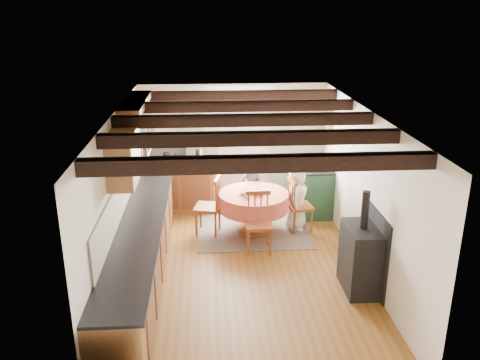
{
  "coord_description": "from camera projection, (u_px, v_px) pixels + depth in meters",
  "views": [
    {
      "loc": [
        -0.53,
        -6.74,
        3.82
      ],
      "look_at": [
        0.0,
        0.8,
        1.15
      ],
      "focal_mm": 37.32,
      "sensor_mm": 36.0,
      "label": 1
    }
  ],
  "objects": [
    {
      "name": "child_right",
      "position": [
        297.0,
        197.0,
        8.82
      ],
      "size": [
        0.54,
        0.66,
        1.18
      ],
      "primitive_type": "imported",
      "rotation": [
        0.0,
        0.0,
        1.25
      ],
      "color": "white",
      "rests_on": "floor"
    },
    {
      "name": "window_pane",
      "position": [
        238.0,
        125.0,
        9.7
      ],
      "size": [
        1.2,
        0.01,
        1.4
      ],
      "primitive_type": "cube",
      "color": "white",
      "rests_on": "wall_back"
    },
    {
      "name": "cup",
      "position": [
        247.0,
        195.0,
        8.4
      ],
      "size": [
        0.13,
        0.13,
        0.09
      ],
      "primitive_type": "imported",
      "rotation": [
        0.0,
        0.0,
        0.51
      ],
      "color": "silver",
      "rests_on": "dining_table"
    },
    {
      "name": "beam_c",
      "position": [
        244.0,
        120.0,
        6.88
      ],
      "size": [
        3.6,
        0.16,
        0.16
      ],
      "primitive_type": "cube",
      "color": "black",
      "rests_on": "ceiling"
    },
    {
      "name": "base_cabinet_back",
      "position": [
        181.0,
        187.0,
        9.74
      ],
      "size": [
        1.3,
        0.6,
        0.88
      ],
      "primitive_type": "cube",
      "color": "olive",
      "rests_on": "floor"
    },
    {
      "name": "worktop_left",
      "position": [
        143.0,
        217.0,
        7.25
      ],
      "size": [
        0.64,
        5.3,
        0.04
      ],
      "primitive_type": "cube",
      "color": "black",
      "rests_on": "base_cabinet_left"
    },
    {
      "name": "splash_left",
      "position": [
        123.0,
        191.0,
        7.41
      ],
      "size": [
        0.02,
        4.5,
        0.55
      ],
      "primitive_type": "cube",
      "color": "beige",
      "rests_on": "wall_left"
    },
    {
      "name": "wall_back",
      "position": [
        233.0,
        145.0,
        9.84
      ],
      "size": [
        3.6,
        0.0,
        2.4
      ],
      "primitive_type": "cube",
      "color": "silver",
      "rests_on": "ground"
    },
    {
      "name": "chair_near",
      "position": [
        259.0,
        223.0,
        8.01
      ],
      "size": [
        0.43,
        0.45,
        1.0
      ],
      "primitive_type": null,
      "rotation": [
        0.0,
        0.0,
        0.0
      ],
      "color": "brown",
      "rests_on": "floor"
    },
    {
      "name": "worktop_back",
      "position": [
        180.0,
        165.0,
        9.57
      ],
      "size": [
        1.3,
        0.64,
        0.04
      ],
      "primitive_type": "cube",
      "color": "black",
      "rests_on": "base_cabinet_back"
    },
    {
      "name": "aga_range",
      "position": [
        311.0,
        188.0,
        9.59
      ],
      "size": [
        0.67,
        1.04,
        0.96
      ],
      "primitive_type": null,
      "color": "#1D412A",
      "rests_on": "floor"
    },
    {
      "name": "cast_iron_stove",
      "position": [
        362.0,
        242.0,
        6.85
      ],
      "size": [
        0.44,
        0.74,
        1.48
      ],
      "primitive_type": null,
      "color": "black",
      "rests_on": "floor"
    },
    {
      "name": "wall_plate",
      "position": [
        287.0,
        120.0,
        9.71
      ],
      "size": [
        0.3,
        0.02,
        0.3
      ],
      "primitive_type": "cylinder",
      "rotation": [
        1.57,
        0.0,
        0.0
      ],
      "color": "silver",
      "rests_on": "wall_back"
    },
    {
      "name": "base_cabinet_left",
      "position": [
        143.0,
        245.0,
        7.4
      ],
      "size": [
        0.6,
        5.3,
        0.88
      ],
      "primitive_type": "cube",
      "color": "olive",
      "rests_on": "floor"
    },
    {
      "name": "wall_cabinet_solid",
      "position": [
        124.0,
        157.0,
        6.63
      ],
      "size": [
        0.34,
        0.9,
        0.7
      ],
      "primitive_type": "cube",
      "color": "olive",
      "rests_on": "wall_left"
    },
    {
      "name": "ceiling",
      "position": [
        244.0,
        114.0,
        6.85
      ],
      "size": [
        3.6,
        5.5,
        0.0
      ],
      "primitive_type": "cube",
      "color": "white",
      "rests_on": "ground"
    },
    {
      "name": "beam_a",
      "position": [
        259.0,
        164.0,
        5.0
      ],
      "size": [
        3.6,
        0.16,
        0.16
      ],
      "primitive_type": "cube",
      "color": "black",
      "rests_on": "ceiling"
    },
    {
      "name": "bowl_a",
      "position": [
        246.0,
        192.0,
        8.57
      ],
      "size": [
        0.34,
        0.34,
        0.06
      ],
      "primitive_type": "imported",
      "rotation": [
        0.0,
        0.0,
        3.91
      ],
      "color": "silver",
      "rests_on": "dining_table"
    },
    {
      "name": "wall_right",
      "position": [
        365.0,
        192.0,
        7.37
      ],
      "size": [
        0.0,
        5.5,
        2.4
      ],
      "primitive_type": "cube",
      "color": "silver",
      "rests_on": "ground"
    },
    {
      "name": "wall_cabinet_glass",
      "position": [
        137.0,
        127.0,
        8.02
      ],
      "size": [
        0.34,
        1.8,
        0.9
      ],
      "primitive_type": "cube",
      "color": "olive",
      "rests_on": "wall_left"
    },
    {
      "name": "rug",
      "position": [
        253.0,
        231.0,
        8.86
      ],
      "size": [
        1.97,
        1.53,
        0.01
      ],
      "primitive_type": "cube",
      "color": "brown",
      "rests_on": "floor"
    },
    {
      "name": "splash_back",
      "position": [
        182.0,
        146.0,
        9.75
      ],
      "size": [
        1.4,
        0.02,
        0.55
      ],
      "primitive_type": "cube",
      "color": "beige",
      "rests_on": "wall_back"
    },
    {
      "name": "canister_tall",
      "position": [
        167.0,
        158.0,
        9.56
      ],
      "size": [
        0.13,
        0.13,
        0.22
      ],
      "primitive_type": "cylinder",
      "color": "#262628",
      "rests_on": "worktop_back"
    },
    {
      "name": "floor",
      "position": [
        244.0,
        268.0,
        7.65
      ],
      "size": [
        3.6,
        5.5,
        0.0
      ],
      "primitive_type": "cube",
      "color": "brown",
      "rests_on": "ground"
    },
    {
      "name": "beam_b",
      "position": [
        251.0,
        138.0,
        5.94
      ],
      "size": [
        3.6,
        0.16,
        0.16
      ],
      "primitive_type": "cube",
      "color": "black",
      "rests_on": "ceiling"
    },
    {
      "name": "wall_left",
      "position": [
        119.0,
        198.0,
        7.13
      ],
      "size": [
        0.0,
        5.5,
        2.4
      ],
      "primitive_type": "cube",
      "color": "silver",
      "rests_on": "ground"
    },
    {
      "name": "bowl_b",
      "position": [
        258.0,
        193.0,
        8.55
      ],
      "size": [
        0.24,
        0.24,
        0.07
      ],
      "primitive_type": "imported",
      "rotation": [
        0.0,
        0.0,
        0.14
      ],
      "color": "silver",
      "rests_on": "dining_table"
    },
    {
      "name": "dining_table",
      "position": [
        254.0,
        213.0,
        8.74
      ],
      "size": [
        1.22,
        1.22,
        0.73
      ],
      "primitive_type": null,
      "color": "#B35F50",
      "rests_on": "floor"
    },
    {
      "name": "beam_e",
      "position": [
        235.0,
        95.0,
        8.76
      ],
      "size": [
        3.6,
        0.16,
        0.16
      ],
      "primitive_type": "cube",
      "color": "black",
      "rests_on": "ceiling"
    },
    {
      "name": "curtain_rod",
      "position": [
        238.0,
        95.0,
        9.42
      ],
      "size": [
        2.0,
        0.03,
        0.03
      ],
      "primitive_type": "cylinder",
      "rotation": [
        0.0,
        1.57,
        0.0
      ],
      "color": "black",
      "rests_on": "wall_back"
    },
    {
      "name": "wall_picture",
      "position": [
        328.0,
        124.0,
        9.36
      ],
      "size": [
        0.04,
        0.5,
        0.6
      ],
      "primitive_type": "cube",
      "color": "gold",
      "rests_on": "wall_right"
    },
    {
      "name": "wall_front",
      "position": [
        266.0,
        301.0,
        4.66
      ],
      "size": [
        3.6,
        0.0,
        2.4
      ],
      "primitive_type": "cube",
      "color": "silver",
      "rests_on": "ground"
    },
    {
      "name": "curtain_right",
      "position": [
        281.0,
        150.0,
        9.84
      ],
      "size": [
        0.35,
        0.1,
        2.1
      ],
      "primitive_type": "cube",
      "color": "#B0C88F",
      "rests_on": "wall_back"
    },
    {
      "name": "canister_wide",
      "position": [
        180.0,
        159.0,
        9.52
      ],
      "size": [
        0.2,
        0.2,
        0.22
      ],
      "primitive_type": "cylinder",
      "color": "#262628",
      "rests_on": "worktop_back"
    },
    {
      "name": "chair_right",
      "position": [
        300.0,
        204.0,
        8.79
      ],
      "size": [
        0.5,
        0.49,
        0.97
      ],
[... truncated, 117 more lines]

